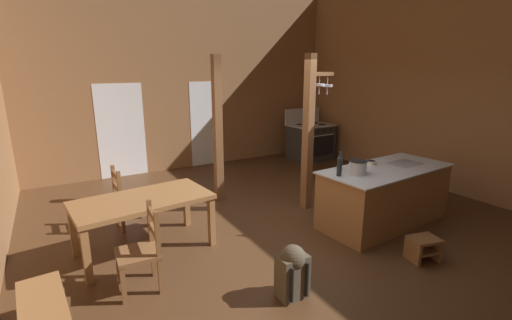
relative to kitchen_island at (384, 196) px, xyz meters
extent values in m
cube|color=#4C301C|center=(-1.38, 0.47, -0.50)|extent=(8.15, 9.17, 0.10)
cube|color=#93663F|center=(-1.38, 4.72, 1.68)|extent=(8.15, 0.14, 4.25)
cube|color=#93663F|center=(2.37, 0.47, 1.68)|extent=(0.14, 9.17, 4.25)
cube|color=white|center=(-3.03, 4.65, 0.58)|extent=(1.00, 0.01, 2.05)
cube|color=white|center=(-1.01, 4.65, 0.58)|extent=(0.84, 0.01, 2.05)
cube|color=olive|center=(0.00, 0.00, -0.01)|extent=(2.16, 1.06, 0.88)
cube|color=#B7BABF|center=(0.00, 0.00, 0.44)|extent=(2.23, 1.13, 0.02)
cube|color=black|center=(0.47, 0.04, 0.45)|extent=(0.55, 0.44, 0.00)
cube|color=black|center=(-0.03, 0.43, -0.40)|extent=(1.99, 0.20, 0.10)
cube|color=#2B2B2B|center=(1.54, 3.76, 0.00)|extent=(1.12, 0.80, 0.90)
cube|color=black|center=(1.55, 3.38, -0.03)|extent=(0.93, 0.04, 0.52)
cylinder|color=#B7BABF|center=(1.55, 3.35, 0.25)|extent=(0.83, 0.05, 0.02)
cube|color=#B7BABF|center=(1.54, 3.76, 0.47)|extent=(1.17, 0.84, 0.03)
cube|color=#B7BABF|center=(1.53, 4.12, 0.67)|extent=(1.14, 0.08, 0.40)
cylinder|color=black|center=(1.79, 3.62, 0.49)|extent=(0.21, 0.21, 0.01)
cylinder|color=black|center=(1.30, 3.60, 0.49)|extent=(0.21, 0.21, 0.01)
cylinder|color=black|center=(1.78, 3.92, 0.49)|extent=(0.21, 0.21, 0.01)
cylinder|color=black|center=(1.29, 3.91, 0.49)|extent=(0.21, 0.21, 0.01)
cylinder|color=black|center=(1.88, 3.37, 0.37)|extent=(0.04, 0.03, 0.04)
cylinder|color=black|center=(1.66, 3.37, 0.37)|extent=(0.04, 0.03, 0.04)
cylinder|color=black|center=(1.44, 3.36, 0.37)|extent=(0.04, 0.03, 0.04)
cylinder|color=black|center=(1.22, 3.35, 0.37)|extent=(0.04, 0.03, 0.04)
cube|color=brown|center=(-0.66, 1.10, 0.85)|extent=(0.16, 0.16, 2.60)
cube|color=brown|center=(-0.44, 1.13, 1.83)|extent=(0.60, 0.16, 0.06)
cylinder|color=#B7BABF|center=(-0.44, 1.13, 1.75)|extent=(0.01, 0.01, 0.15)
cylinder|color=#B7BABF|center=(-0.44, 1.13, 1.65)|extent=(0.20, 0.20, 0.04)
cylinder|color=#B7BABF|center=(-0.44, 1.13, 1.57)|extent=(0.02, 0.02, 0.14)
cylinder|color=#B7BABF|center=(-0.24, 1.16, 1.74)|extent=(0.01, 0.01, 0.17)
cylinder|color=#B7BABF|center=(-0.24, 1.16, 1.63)|extent=(0.19, 0.19, 0.04)
cylinder|color=#B7BABF|center=(-0.24, 1.16, 1.55)|extent=(0.02, 0.02, 0.14)
cube|color=brown|center=(-1.79, 2.23, 0.85)|extent=(0.14, 0.14, 2.60)
cube|color=brown|center=(-0.45, -1.04, -0.17)|extent=(0.41, 0.35, 0.04)
cube|color=brown|center=(-0.61, -1.01, -0.32)|extent=(0.10, 0.28, 0.26)
cube|color=brown|center=(-0.30, -1.08, -0.32)|extent=(0.10, 0.28, 0.26)
cube|color=brown|center=(-0.45, -1.04, -0.31)|extent=(0.37, 0.34, 0.03)
cube|color=olive|center=(-3.44, 0.97, 0.26)|extent=(1.79, 1.08, 0.06)
cube|color=olive|center=(-4.27, 1.27, -0.11)|extent=(0.09, 0.09, 0.68)
cube|color=olive|center=(-2.70, 1.45, -0.11)|extent=(0.09, 0.09, 0.68)
cube|color=olive|center=(-4.18, 0.50, -0.11)|extent=(0.09, 0.09, 0.68)
cube|color=olive|center=(-2.61, 0.67, -0.11)|extent=(0.09, 0.09, 0.68)
cube|color=brown|center=(-3.71, 0.13, -0.02)|extent=(0.46, 0.46, 0.04)
cube|color=brown|center=(-3.91, -0.05, -0.24)|extent=(0.05, 0.05, 0.41)
cube|color=brown|center=(-3.89, 0.33, -0.24)|extent=(0.05, 0.05, 0.41)
cube|color=brown|center=(-3.53, -0.07, 0.03)|extent=(0.05, 0.05, 0.95)
cube|color=brown|center=(-3.51, 0.31, 0.03)|extent=(0.05, 0.05, 0.95)
cube|color=brown|center=(-3.52, 0.12, 0.39)|extent=(0.06, 0.38, 0.07)
cube|color=brown|center=(-3.52, 0.12, 0.20)|extent=(0.06, 0.38, 0.07)
cube|color=brown|center=(-3.42, 1.86, -0.02)|extent=(0.46, 0.46, 0.04)
cube|color=brown|center=(-3.24, 2.06, -0.24)|extent=(0.05, 0.05, 0.41)
cube|color=brown|center=(-3.23, 1.68, -0.24)|extent=(0.05, 0.05, 0.41)
cube|color=brown|center=(-3.62, 2.04, 0.03)|extent=(0.05, 0.05, 0.95)
cube|color=brown|center=(-3.61, 1.66, 0.03)|extent=(0.05, 0.05, 0.95)
cube|color=brown|center=(-3.61, 1.85, 0.39)|extent=(0.05, 0.38, 0.07)
cube|color=brown|center=(-3.61, 1.85, 0.20)|extent=(0.05, 0.38, 0.07)
cube|color=olive|center=(-4.59, -0.50, -0.03)|extent=(0.46, 1.32, 0.04)
cube|color=olive|center=(-4.63, 0.09, -0.25)|extent=(0.31, 0.08, 0.40)
cube|color=#4C4233|center=(-2.34, -0.83, -0.21)|extent=(0.32, 0.22, 0.48)
cube|color=#4C4233|center=(-2.34, -0.70, -0.28)|extent=(0.22, 0.06, 0.17)
cylinder|color=black|center=(-2.43, -0.95, -0.21)|extent=(0.04, 0.04, 0.38)
cylinder|color=black|center=(-2.24, -0.95, -0.21)|extent=(0.04, 0.04, 0.38)
sphere|color=#4C4233|center=(-2.34, -0.83, 0.01)|extent=(0.27, 0.27, 0.27)
cylinder|color=#B7BABF|center=(-0.62, 0.00, 0.54)|extent=(0.25, 0.25, 0.19)
cylinder|color=black|center=(-0.62, 0.00, 0.64)|extent=(0.26, 0.26, 0.01)
cylinder|color=#B7BABF|center=(-0.76, 0.00, 0.59)|extent=(0.05, 0.02, 0.02)
cylinder|color=#B7BABF|center=(-0.48, 0.00, 0.59)|extent=(0.05, 0.02, 0.02)
cylinder|color=silver|center=(-0.06, 0.26, 0.48)|extent=(0.17, 0.17, 0.06)
cylinder|color=black|center=(-0.06, 0.26, 0.51)|extent=(0.14, 0.14, 0.00)
cylinder|color=#1E2328|center=(-0.92, 0.05, 0.58)|extent=(0.07, 0.07, 0.26)
cylinder|color=#1E2328|center=(-0.92, 0.05, 0.75)|extent=(0.03, 0.03, 0.09)
cylinder|color=#1E2328|center=(-0.71, 0.27, 0.55)|extent=(0.08, 0.08, 0.21)
cylinder|color=#1E2328|center=(-0.71, 0.27, 0.69)|extent=(0.03, 0.03, 0.07)
camera|label=1|loc=(-4.33, -3.52, 1.93)|focal=25.00mm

